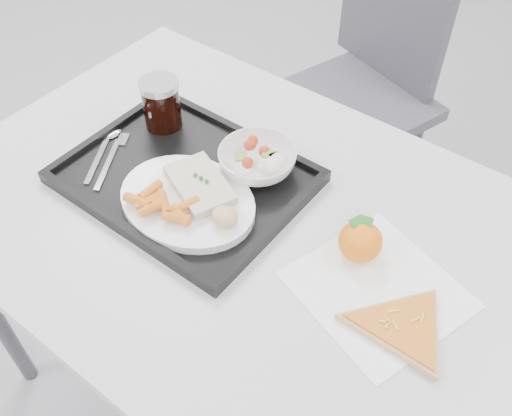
{
  "coord_description": "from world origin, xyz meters",
  "views": [
    {
      "loc": [
        0.45,
        -0.25,
        1.54
      ],
      "look_at": [
        0.01,
        0.31,
        0.77
      ],
      "focal_mm": 40.0,
      "sensor_mm": 36.0,
      "label": 1
    }
  ],
  "objects_px": {
    "chair": "(368,69)",
    "tray": "(185,178)",
    "salad_bowl": "(257,161)",
    "tangerine": "(360,241)",
    "dinner_plate": "(188,201)",
    "table": "(247,239)",
    "pizza_slice": "(402,327)",
    "cola_glass": "(161,103)"
  },
  "relations": [
    {
      "from": "dinner_plate",
      "to": "tray",
      "type": "bearing_deg",
      "value": 136.28
    },
    {
      "from": "tray",
      "to": "dinner_plate",
      "type": "distance_m",
      "value": 0.08
    },
    {
      "from": "cola_glass",
      "to": "tangerine",
      "type": "relative_size",
      "value": 1.23
    },
    {
      "from": "table",
      "to": "tangerine",
      "type": "distance_m",
      "value": 0.24
    },
    {
      "from": "tray",
      "to": "tangerine",
      "type": "xyz_separation_m",
      "value": [
        0.36,
        0.05,
        0.03
      ]
    },
    {
      "from": "dinner_plate",
      "to": "tangerine",
      "type": "distance_m",
      "value": 0.32
    },
    {
      "from": "table",
      "to": "tangerine",
      "type": "bearing_deg",
      "value": 12.76
    },
    {
      "from": "cola_glass",
      "to": "chair",
      "type": "bearing_deg",
      "value": 82.96
    },
    {
      "from": "pizza_slice",
      "to": "dinner_plate",
      "type": "bearing_deg",
      "value": -178.47
    },
    {
      "from": "tray",
      "to": "salad_bowl",
      "type": "bearing_deg",
      "value": 44.65
    },
    {
      "from": "chair",
      "to": "tangerine",
      "type": "relative_size",
      "value": 10.59
    },
    {
      "from": "chair",
      "to": "dinner_plate",
      "type": "distance_m",
      "value": 0.95
    },
    {
      "from": "dinner_plate",
      "to": "tangerine",
      "type": "bearing_deg",
      "value": 18.51
    },
    {
      "from": "table",
      "to": "chair",
      "type": "height_order",
      "value": "chair"
    },
    {
      "from": "cola_glass",
      "to": "tangerine",
      "type": "bearing_deg",
      "value": -4.88
    },
    {
      "from": "cola_glass",
      "to": "pizza_slice",
      "type": "relative_size",
      "value": 0.38
    },
    {
      "from": "chair",
      "to": "dinner_plate",
      "type": "bearing_deg",
      "value": -83.52
    },
    {
      "from": "tray",
      "to": "chair",
      "type": "bearing_deg",
      "value": 93.17
    },
    {
      "from": "table",
      "to": "salad_bowl",
      "type": "bearing_deg",
      "value": 116.81
    },
    {
      "from": "salad_bowl",
      "to": "dinner_plate",
      "type": "bearing_deg",
      "value": -106.27
    },
    {
      "from": "tray",
      "to": "pizza_slice",
      "type": "height_order",
      "value": "tray"
    },
    {
      "from": "table",
      "to": "cola_glass",
      "type": "bearing_deg",
      "value": 162.85
    },
    {
      "from": "table",
      "to": "tray",
      "type": "distance_m",
      "value": 0.17
    },
    {
      "from": "cola_glass",
      "to": "pizza_slice",
      "type": "distance_m",
      "value": 0.65
    },
    {
      "from": "tangerine",
      "to": "tray",
      "type": "bearing_deg",
      "value": -172.37
    },
    {
      "from": "table",
      "to": "chair",
      "type": "xyz_separation_m",
      "value": [
        -0.2,
        0.86,
        -0.15
      ]
    },
    {
      "from": "tray",
      "to": "pizza_slice",
      "type": "relative_size",
      "value": 1.59
    },
    {
      "from": "tray",
      "to": "dinner_plate",
      "type": "xyz_separation_m",
      "value": [
        0.06,
        -0.05,
        0.02
      ]
    },
    {
      "from": "table",
      "to": "chair",
      "type": "distance_m",
      "value": 0.9
    },
    {
      "from": "chair",
      "to": "tray",
      "type": "relative_size",
      "value": 2.07
    },
    {
      "from": "salad_bowl",
      "to": "tangerine",
      "type": "xyz_separation_m",
      "value": [
        0.26,
        -0.05,
        -0.0
      ]
    },
    {
      "from": "table",
      "to": "tray",
      "type": "relative_size",
      "value": 2.67
    },
    {
      "from": "salad_bowl",
      "to": "cola_glass",
      "type": "relative_size",
      "value": 1.41
    },
    {
      "from": "tray",
      "to": "salad_bowl",
      "type": "height_order",
      "value": "salad_bowl"
    },
    {
      "from": "chair",
      "to": "dinner_plate",
      "type": "xyz_separation_m",
      "value": [
        0.1,
        -0.92,
        0.24
      ]
    },
    {
      "from": "salad_bowl",
      "to": "table",
      "type": "bearing_deg",
      "value": -63.19
    },
    {
      "from": "table",
      "to": "tangerine",
      "type": "relative_size",
      "value": 13.67
    },
    {
      "from": "pizza_slice",
      "to": "table",
      "type": "bearing_deg",
      "value": 172.86
    },
    {
      "from": "table",
      "to": "pizza_slice",
      "type": "relative_size",
      "value": 4.23
    },
    {
      "from": "tray",
      "to": "salad_bowl",
      "type": "relative_size",
      "value": 2.96
    },
    {
      "from": "chair",
      "to": "dinner_plate",
      "type": "height_order",
      "value": "chair"
    },
    {
      "from": "chair",
      "to": "tangerine",
      "type": "xyz_separation_m",
      "value": [
        0.41,
        -0.81,
        0.25
      ]
    }
  ]
}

